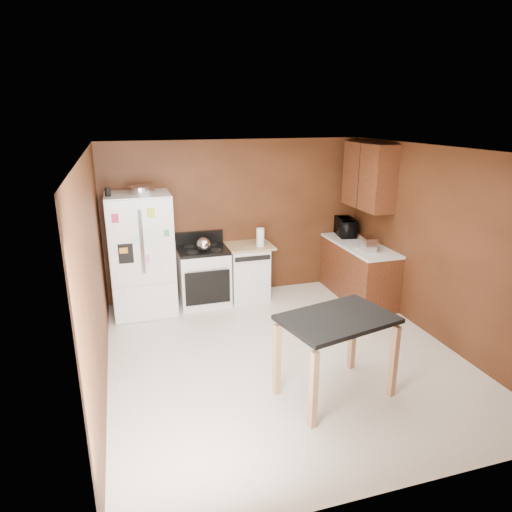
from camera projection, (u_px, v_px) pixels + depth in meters
name	position (u px, v px, depth m)	size (l,w,h in m)	color
floor	(284.00, 356.00, 5.67)	(4.50, 4.50, 0.00)	white
ceiling	(288.00, 150.00, 4.92)	(4.50, 4.50, 0.00)	white
wall_back	(237.00, 219.00, 7.35)	(4.20, 4.20, 0.00)	#552C16
wall_front	(396.00, 354.00, 3.24)	(4.20, 4.20, 0.00)	#552C16
wall_left	(96.00, 278.00, 4.72)	(4.50, 4.50, 0.00)	#552C16
wall_right	(439.00, 246.00, 5.87)	(4.50, 4.50, 0.00)	#552C16
roasting_pan	(141.00, 189.00, 6.46)	(0.39, 0.39, 0.10)	silver
pen_cup	(108.00, 192.00, 6.19)	(0.08, 0.08, 0.12)	black
kettle	(203.00, 244.00, 6.81)	(0.21, 0.21, 0.21)	silver
paper_towel	(260.00, 237.00, 7.10)	(0.12, 0.12, 0.29)	white
green_canister	(260.00, 239.00, 7.31)	(0.10, 0.10, 0.11)	green
toaster	(368.00, 244.00, 6.86)	(0.18, 0.29, 0.21)	silver
microwave	(345.00, 228.00, 7.68)	(0.49, 0.33, 0.27)	black
refrigerator	(142.00, 255.00, 6.68)	(0.90, 0.80, 1.80)	white
gas_range	(204.00, 275.00, 7.12)	(0.76, 0.68, 1.10)	white
dishwasher	(247.00, 271.00, 7.34)	(0.78, 0.63, 0.89)	white
right_cabinets	(361.00, 243.00, 7.26)	(0.63, 1.58, 2.45)	brown
island	(337.00, 330.00, 4.68)	(1.27, 0.99, 0.91)	black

